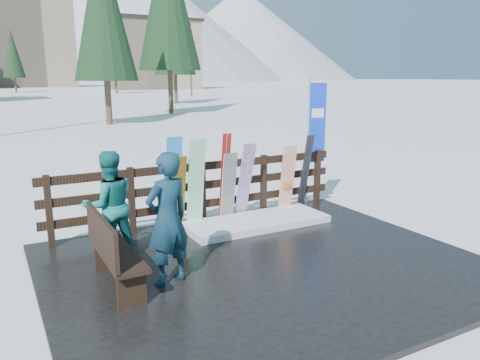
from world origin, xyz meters
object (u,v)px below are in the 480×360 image
person_front (168,219)px  snowboard_1 (196,184)px  bench (111,249)px  person_back (109,205)px  snowboard_4 (228,188)px  snowboard_0 (174,185)px  snowboard_2 (178,194)px  snowboard_5 (287,179)px  rental_flag (315,128)px  snowboard_3 (245,182)px

person_front → snowboard_1: bearing=-139.2°
bench → person_back: 1.10m
snowboard_1 → snowboard_4: size_ratio=1.22×
snowboard_0 → snowboard_1: 0.41m
bench → person_front: bearing=-14.6°
snowboard_4 → snowboard_0: bearing=-180.0°
snowboard_2 → person_back: person_back is taller
bench → person_front: person_front is taller
snowboard_2 → snowboard_4: 0.98m
snowboard_2 → person_front: person_front is taller
bench → snowboard_0: size_ratio=0.90×
snowboard_1 → snowboard_4: snowboard_1 is taller
snowboard_4 → person_back: person_back is taller
person_back → snowboard_5: bearing=-172.8°
snowboard_0 → snowboard_4: bearing=0.0°
rental_flag → person_back: 4.58m
snowboard_0 → snowboard_3: snowboard_0 is taller
snowboard_5 → snowboard_1: bearing=180.0°
snowboard_3 → snowboard_2: bearing=-180.0°
snowboard_2 → bench: bearing=-132.1°
snowboard_2 → snowboard_4: bearing=0.0°
snowboard_0 → snowboard_2: size_ratio=1.24×
bench → person_front: (0.69, -0.18, 0.35)m
snowboard_5 → person_back: size_ratio=0.85×
snowboard_2 → person_back: size_ratio=0.84×
snowboard_1 → snowboard_5: size_ratio=1.19×
snowboard_4 → snowboard_5: size_ratio=0.97×
snowboard_1 → person_front: person_front is taller
bench → snowboard_3: snowboard_3 is taller
rental_flag → person_back: size_ratio=1.63×
snowboard_3 → rental_flag: bearing=8.6°
snowboard_5 → person_front: size_ratio=0.79×
bench → rental_flag: rental_flag is taller
snowboard_1 → snowboard_2: size_ratio=1.20×
snowboard_2 → snowboard_3: bearing=0.0°
bench → snowboard_1: (1.89, 1.72, 0.28)m
snowboard_0 → snowboard_2: bearing=0.0°
snowboard_1 → person_back: same height
person_front → person_back: bearing=-86.5°
snowboard_2 → snowboard_3: (1.31, 0.00, 0.07)m
person_back → bench: bearing=73.5°
bench → snowboard_0: snowboard_0 is taller
rental_flag → person_front: bearing=-151.3°
rental_flag → person_front: 4.58m
snowboard_5 → snowboard_0: bearing=180.0°
person_back → snowboard_1: bearing=-161.2°
snowboard_4 → snowboard_5: (1.28, -0.00, 0.02)m
snowboard_5 → rental_flag: size_ratio=0.52×
bench → snowboard_4: 3.06m
bench → snowboard_3: (2.87, 1.72, 0.22)m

